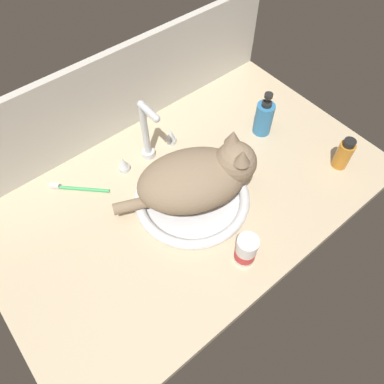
% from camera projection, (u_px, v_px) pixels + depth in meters
% --- Properties ---
extents(countertop, '(1.14, 0.68, 0.03)m').
position_uv_depth(countertop, '(192.00, 197.00, 1.08)').
color(countertop, '#CCB793').
rests_on(countertop, ground).
extents(backsplash_wall, '(1.14, 0.02, 0.31)m').
position_uv_depth(backsplash_wall, '(119.00, 97.00, 1.12)').
color(backsplash_wall, beige).
rests_on(backsplash_wall, ground).
extents(sink_basin, '(0.33, 0.33, 0.03)m').
position_uv_depth(sink_basin, '(192.00, 197.00, 1.05)').
color(sink_basin, white).
rests_on(sink_basin, countertop).
extents(faucet, '(0.21, 0.10, 0.22)m').
position_uv_depth(faucet, '(147.00, 138.00, 1.08)').
color(faucet, silver).
rests_on(faucet, countertop).
extents(cat, '(0.38, 0.30, 0.18)m').
position_uv_depth(cat, '(201.00, 177.00, 0.98)').
color(cat, '#8C755B').
rests_on(cat, sink_basin).
extents(amber_bottle, '(0.05, 0.05, 0.11)m').
position_uv_depth(amber_bottle, '(344.00, 154.00, 1.09)').
color(amber_bottle, '#C67A23').
rests_on(amber_bottle, countertop).
extents(pill_bottle, '(0.05, 0.05, 0.10)m').
position_uv_depth(pill_bottle, '(246.00, 251.00, 0.91)').
color(pill_bottle, white).
rests_on(pill_bottle, countertop).
extents(soap_pump_bottle, '(0.06, 0.06, 0.16)m').
position_uv_depth(soap_pump_bottle, '(264.00, 118.00, 1.16)').
color(soap_pump_bottle, teal).
rests_on(soap_pump_bottle, countertop).
extents(toothbrush, '(0.13, 0.13, 0.02)m').
position_uv_depth(toothbrush, '(78.00, 188.00, 1.07)').
color(toothbrush, '#3FB266').
rests_on(toothbrush, countertop).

